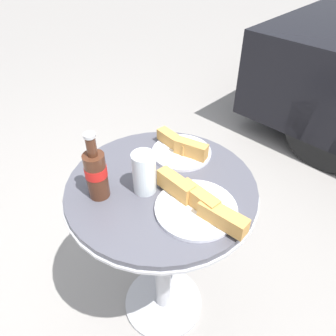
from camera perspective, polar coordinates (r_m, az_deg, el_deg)
ground_plane at (r=1.69m, az=-0.81°, el=-22.38°), size 30.00×30.00×0.00m
bistro_table at (r=1.21m, az=-1.06°, el=-9.37°), size 0.64×0.64×0.76m
cola_bottle_left at (r=1.00m, az=-12.41°, el=-0.83°), size 0.07×0.07×0.23m
drinking_glass at (r=1.02m, az=-4.17°, el=-1.10°), size 0.07×0.07×0.14m
lunch_plate_near at (r=0.98m, az=5.13°, el=-6.24°), size 0.33×0.25×0.07m
lunch_plate_far at (r=1.20m, az=2.41°, el=3.37°), size 0.23×0.22×0.07m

